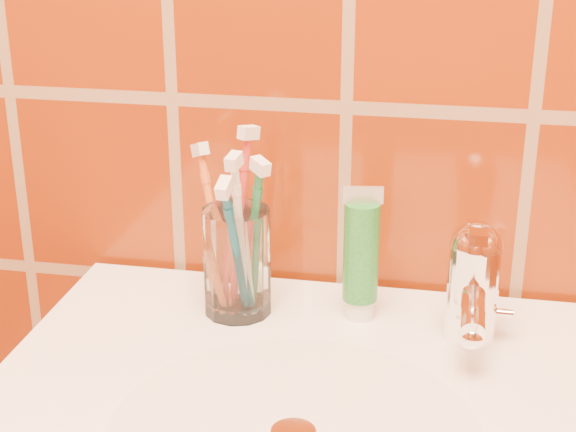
# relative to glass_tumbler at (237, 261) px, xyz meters

# --- Properties ---
(glass_tumbler) EXTENTS (0.07, 0.07, 0.11)m
(glass_tumbler) POSITION_rel_glass_tumbler_xyz_m (0.00, 0.00, 0.00)
(glass_tumbler) COLOR white
(glass_tumbler) RESTS_ON pedestal_sink
(toothpaste_tube) EXTENTS (0.04, 0.03, 0.14)m
(toothpaste_tube) POSITION_rel_glass_tumbler_xyz_m (0.12, 0.01, 0.01)
(toothpaste_tube) COLOR white
(toothpaste_tube) RESTS_ON pedestal_sink
(faucet) EXTENTS (0.05, 0.11, 0.12)m
(faucet) POSITION_rel_glass_tumbler_xyz_m (0.23, -0.02, 0.01)
(faucet) COLOR white
(faucet) RESTS_ON pedestal_sink
(toothbrush_0) EXTENTS (0.09, 0.09, 0.18)m
(toothbrush_0) POSITION_rel_glass_tumbler_xyz_m (0.02, -0.00, 0.03)
(toothbrush_0) COLOR #1D7040
(toothbrush_0) RESTS_ON glass_tumbler
(toothbrush_1) EXTENTS (0.13, 0.13, 0.18)m
(toothbrush_1) POSITION_rel_glass_tumbler_xyz_m (-0.03, 0.02, 0.03)
(toothbrush_1) COLOR orange
(toothbrush_1) RESTS_ON glass_tumbler
(toothbrush_2) EXTENTS (0.07, 0.08, 0.20)m
(toothbrush_2) POSITION_rel_glass_tumbler_xyz_m (-0.00, 0.02, 0.04)
(toothbrush_2) COLOR red
(toothbrush_2) RESTS_ON glass_tumbler
(toothbrush_3) EXTENTS (0.04, 0.08, 0.19)m
(toothbrush_3) POSITION_rel_glass_tumbler_xyz_m (0.01, -0.01, 0.03)
(toothbrush_3) COLOR white
(toothbrush_3) RESTS_ON glass_tumbler
(toothbrush_4) EXTENTS (0.04, 0.14, 0.19)m
(toothbrush_4) POSITION_rel_glass_tumbler_xyz_m (0.01, -0.03, 0.02)
(toothbrush_4) COLOR #0C4F69
(toothbrush_4) RESTS_ON glass_tumbler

